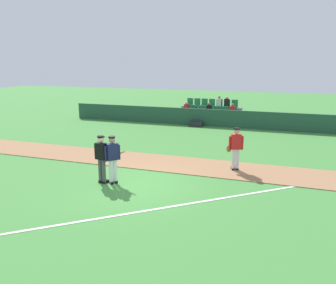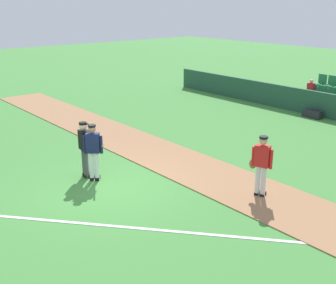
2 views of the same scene
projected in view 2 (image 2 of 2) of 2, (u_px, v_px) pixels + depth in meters
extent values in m
plane|color=#42843A|center=(109.00, 185.00, 12.74)|extent=(80.00, 80.00, 0.00)
cube|color=#9E704C|center=(181.00, 163.00, 14.46)|extent=(28.00, 2.34, 0.03)
cube|color=white|center=(159.00, 230.00, 10.24)|extent=(9.20, 7.86, 0.01)
cube|color=#234C38|center=(329.00, 106.00, 19.82)|extent=(20.00, 0.16, 1.16)
cube|color=#237542|center=(309.00, 94.00, 21.53)|extent=(0.44, 0.40, 0.08)
cube|color=#237542|center=(312.00, 89.00, 21.59)|extent=(0.44, 0.08, 0.50)
cube|color=red|center=(311.00, 88.00, 21.47)|extent=(0.32, 0.22, 0.52)
sphere|color=beige|center=(311.00, 81.00, 21.36)|extent=(0.20, 0.20, 0.20)
cube|color=#237542|center=(319.00, 96.00, 21.13)|extent=(0.44, 0.40, 0.08)
cube|color=#237542|center=(322.00, 90.00, 21.19)|extent=(0.44, 0.08, 0.50)
cube|color=#237542|center=(330.00, 98.00, 20.73)|extent=(0.44, 0.40, 0.08)
cube|color=#237542|center=(333.00, 92.00, 20.78)|extent=(0.44, 0.08, 0.50)
cube|color=#237542|center=(320.00, 84.00, 21.92)|extent=(0.44, 0.40, 0.08)
cube|color=#237542|center=(323.00, 79.00, 21.98)|extent=(0.44, 0.08, 0.50)
cube|color=#237542|center=(330.00, 86.00, 21.52)|extent=(0.44, 0.40, 0.08)
cube|color=#237542|center=(333.00, 80.00, 21.58)|extent=(0.44, 0.08, 0.50)
cylinder|color=white|center=(91.00, 166.00, 12.97)|extent=(0.14, 0.14, 0.90)
cylinder|color=white|center=(97.00, 167.00, 12.96)|extent=(0.14, 0.14, 0.90)
cube|color=black|center=(93.00, 178.00, 13.15)|extent=(0.28, 0.26, 0.10)
cube|color=black|center=(98.00, 178.00, 13.15)|extent=(0.28, 0.26, 0.10)
cube|color=#191E47|center=(93.00, 143.00, 12.73)|extent=(0.43, 0.45, 0.60)
cylinder|color=#191E47|center=(84.00, 144.00, 12.75)|extent=(0.09, 0.09, 0.55)
cylinder|color=#191E47|center=(101.00, 145.00, 12.74)|extent=(0.09, 0.09, 0.55)
sphere|color=#9E7051|center=(92.00, 129.00, 12.60)|extent=(0.22, 0.22, 0.22)
cylinder|color=black|center=(92.00, 126.00, 12.57)|extent=(0.23, 0.23, 0.06)
cube|color=black|center=(92.00, 126.00, 12.67)|extent=(0.21, 0.21, 0.02)
cylinder|color=tan|center=(102.00, 147.00, 12.87)|extent=(0.75, 0.38, 0.41)
cylinder|color=#4C4C4C|center=(84.00, 162.00, 13.29)|extent=(0.14, 0.14, 0.90)
cylinder|color=#4C4C4C|center=(86.00, 164.00, 13.16)|extent=(0.14, 0.14, 0.90)
cube|color=black|center=(87.00, 174.00, 13.44)|extent=(0.16, 0.28, 0.10)
cube|color=black|center=(89.00, 176.00, 13.31)|extent=(0.16, 0.28, 0.10)
cube|color=black|center=(84.00, 140.00, 12.99)|extent=(0.43, 0.28, 0.60)
cylinder|color=black|center=(81.00, 140.00, 13.21)|extent=(0.09, 0.09, 0.55)
cylinder|color=black|center=(87.00, 144.00, 12.80)|extent=(0.09, 0.09, 0.55)
sphere|color=beige|center=(83.00, 126.00, 12.85)|extent=(0.22, 0.22, 0.22)
cylinder|color=black|center=(83.00, 123.00, 12.82)|extent=(0.23, 0.23, 0.06)
cube|color=black|center=(86.00, 124.00, 12.88)|extent=(0.20, 0.15, 0.02)
cube|color=black|center=(88.00, 139.00, 13.05)|extent=(0.45, 0.15, 0.56)
cylinder|color=silver|center=(258.00, 181.00, 11.93)|extent=(0.14, 0.14, 0.90)
cylinder|color=silver|center=(263.00, 182.00, 11.86)|extent=(0.14, 0.14, 0.90)
cube|color=black|center=(257.00, 193.00, 12.11)|extent=(0.20, 0.29, 0.10)
cube|color=black|center=(263.00, 194.00, 12.03)|extent=(0.20, 0.29, 0.10)
cube|color=red|center=(262.00, 156.00, 11.66)|extent=(0.45, 0.35, 0.60)
cylinder|color=red|center=(253.00, 156.00, 11.79)|extent=(0.09, 0.09, 0.55)
cylinder|color=red|center=(271.00, 159.00, 11.56)|extent=(0.09, 0.09, 0.55)
sphere|color=tan|center=(263.00, 141.00, 11.53)|extent=(0.22, 0.22, 0.22)
cylinder|color=black|center=(264.00, 137.00, 11.50)|extent=(0.23, 0.23, 0.06)
cube|color=black|center=(265.00, 137.00, 11.59)|extent=(0.21, 0.18, 0.02)
ellipsoid|color=brown|center=(253.00, 164.00, 11.92)|extent=(0.23, 0.18, 0.28)
cube|color=#232328|center=(312.00, 114.00, 20.06)|extent=(0.90, 0.36, 0.36)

